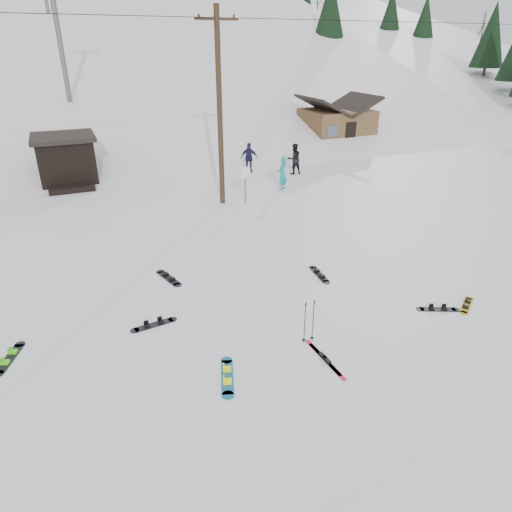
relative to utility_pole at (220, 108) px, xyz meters
name	(u,v)px	position (x,y,z in m)	size (l,w,h in m)	color
ground	(336,383)	(-2.00, -14.00, -4.68)	(200.00, 200.00, 0.00)	white
ski_slope	(111,199)	(-2.00, 41.00, -16.68)	(60.00, 75.00, 45.00)	white
ridge_right	(367,172)	(36.00, 36.00, -15.68)	(34.00, 85.00, 36.00)	white
treeline_right	(399,105)	(34.00, 28.00, -4.68)	(20.00, 60.00, 10.00)	black
treeline_crest	(80,86)	(-2.00, 72.00, -4.68)	(50.00, 6.00, 10.00)	black
utility_pole	(220,108)	(0.00, 0.00, 0.00)	(2.00, 0.26, 9.00)	#3A2819
trail_sign	(245,178)	(1.10, -0.42, -3.41)	(0.50, 0.09, 1.85)	#595B60
lift_hut	(66,159)	(-7.00, 6.94, -3.32)	(3.40, 4.10, 2.75)	black
lift_tower_near	(59,35)	(-6.00, 16.00, 3.18)	(2.20, 0.36, 8.00)	#595B60
cabin	(336,126)	(13.00, 10.00, -3.20)	(5.39, 4.40, 3.77)	brown
hero_snowboard	(227,376)	(-4.36, -12.75, -4.65)	(0.70, 1.51, 0.11)	#166290
hero_skis	(325,359)	(-1.78, -13.10, -4.65)	(0.17, 1.81, 0.09)	#B41224
ski_poles	(309,321)	(-1.78, -12.19, -4.03)	(0.35, 0.09, 1.27)	black
board_scatter_a	(154,324)	(-5.56, -9.75, -4.66)	(1.40, 0.40, 0.10)	black
board_scatter_b	(169,278)	(-4.49, -7.05, -4.65)	(0.62, 1.50, 0.11)	black
board_scatter_c	(9,358)	(-9.38, -9.82, -4.65)	(0.74, 1.41, 0.10)	black
board_scatter_d	(438,309)	(2.72, -12.37, -4.66)	(1.23, 0.71, 0.09)	black
board_scatter_e	(467,305)	(3.72, -12.54, -4.66)	(1.10, 0.84, 0.09)	gold
board_scatter_f	(319,274)	(0.51, -8.89, -4.65)	(0.39, 1.44, 0.10)	black
skier_teal	(282,174)	(3.80, 0.82, -3.77)	(0.66, 0.43, 1.82)	#0E8D8F
skier_dark	(294,159)	(5.93, 3.54, -3.74)	(0.91, 0.71, 1.87)	black
skier_pink	(329,137)	(11.80, 9.01, -3.85)	(1.08, 0.62, 1.67)	#DB4D87
skier_navy	(249,158)	(3.52, 4.94, -3.76)	(1.08, 0.45, 1.85)	#1B183C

